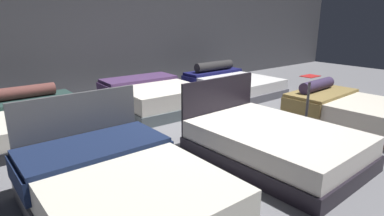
# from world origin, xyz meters

# --- Properties ---
(ground_plane) EXTENTS (18.00, 18.00, 0.02)m
(ground_plane) POSITION_xyz_m (0.00, 0.00, -0.01)
(ground_plane) COLOR slate
(showroom_back_wall) EXTENTS (18.00, 0.06, 3.50)m
(showroom_back_wall) POSITION_xyz_m (0.00, 3.54, 1.75)
(showroom_back_wall) COLOR #47474C
(showroom_back_wall) RESTS_ON ground_plane
(bed_0) EXTENTS (1.57, 2.15, 1.03)m
(bed_0) POSITION_xyz_m (-2.19, -1.28, 0.27)
(bed_0) COLOR #58585B
(bed_0) RESTS_ON ground_plane
(bed_1) EXTENTS (1.61, 2.21, 0.97)m
(bed_1) POSITION_xyz_m (-0.02, -1.38, 0.23)
(bed_1) COLOR black
(bed_1) RESTS_ON ground_plane
(bed_2) EXTENTS (1.59, 2.16, 0.71)m
(bed_2) POSITION_xyz_m (2.19, -1.35, 0.25)
(bed_2) COLOR brown
(bed_2) RESTS_ON ground_plane
(bed_3) EXTENTS (1.71, 1.98, 0.69)m
(bed_3) POSITION_xyz_m (-2.26, 1.68, 0.23)
(bed_3) COLOR black
(bed_3) RESTS_ON ground_plane
(bed_4) EXTENTS (1.66, 1.98, 0.58)m
(bed_4) POSITION_xyz_m (-0.01, 1.68, 0.27)
(bed_4) COLOR #4F595E
(bed_4) RESTS_ON ground_plane
(bed_5) EXTENTS (1.72, 2.10, 0.71)m
(bed_5) POSITION_xyz_m (2.29, 1.70, 0.23)
(bed_5) COLOR #565660
(bed_5) RESTS_ON ground_plane
(price_sign) EXTENTS (0.28, 0.24, 0.97)m
(price_sign) POSITION_xyz_m (1.12, -1.13, 0.37)
(price_sign) COLOR #3F3F44
(price_sign) RESTS_ON ground_plane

